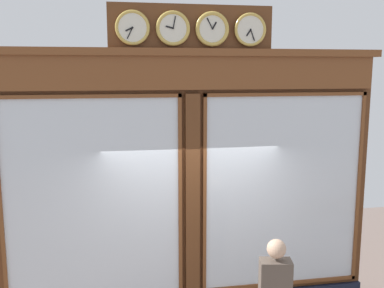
% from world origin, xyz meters
% --- Properties ---
extents(shop_facade, '(5.47, 0.42, 4.44)m').
position_xyz_m(shop_facade, '(-0.00, -0.13, 1.96)').
color(shop_facade, '#5B3319').
rests_on(shop_facade, ground_plane).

